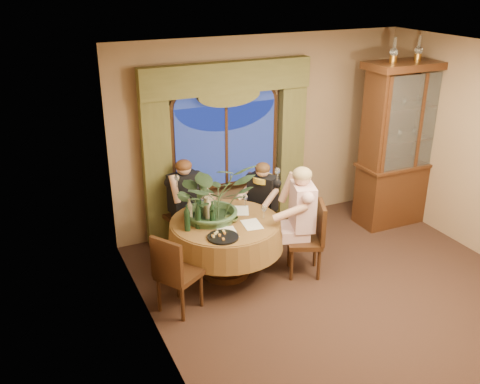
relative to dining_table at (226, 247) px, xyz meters
name	(u,v)px	position (x,y,z in m)	size (l,w,h in m)	color
floor	(355,303)	(1.12, -1.25, -0.38)	(5.00, 5.00, 0.00)	black
wall_back	(262,133)	(1.12, 1.25, 1.02)	(4.50, 4.50, 0.00)	#85694D
ceiling	(380,61)	(1.12, -1.25, 2.42)	(5.00, 5.00, 0.00)	white
window	(226,146)	(0.52, 1.18, 0.92)	(1.62, 0.10, 1.32)	navy
arched_transom	(226,91)	(0.52, 1.18, 1.71)	(1.60, 0.06, 0.44)	navy
drapery_left	(157,165)	(-0.51, 1.13, 0.80)	(0.38, 0.14, 2.32)	#4D4D26
drapery_right	(291,146)	(1.55, 1.13, 0.80)	(0.38, 0.14, 2.32)	#4D4D26
swag_valance	(228,78)	(0.52, 1.10, 1.90)	(2.45, 0.16, 0.42)	#4D4D26
dining_table	(226,247)	(0.00, 0.00, 0.00)	(1.45, 1.45, 0.75)	brown
china_cabinet	(407,144)	(3.09, 0.38, 0.84)	(1.50, 0.59, 2.44)	#31190E
oil_lamp_left	(394,50)	(2.66, 0.38, 2.23)	(0.11, 0.11, 0.34)	#A5722D
oil_lamp_center	(419,48)	(3.09, 0.38, 2.23)	(0.11, 0.11, 0.34)	#A5722D
oil_lamp_right	(442,46)	(3.51, 0.38, 2.23)	(0.11, 0.11, 0.34)	#A5722D
chair_right	(304,240)	(0.91, -0.40, 0.10)	(0.42, 0.42, 0.96)	black
chair_back_right	(256,212)	(0.71, 0.59, 0.10)	(0.42, 0.42, 0.96)	black
chair_back	(179,213)	(-0.27, 1.02, 0.10)	(0.42, 0.42, 0.96)	black
chair_front_left	(179,272)	(-0.77, -0.49, 0.10)	(0.42, 0.42, 0.96)	black
person_pink	(302,220)	(0.93, -0.29, 0.33)	(0.51, 0.46, 1.41)	beige
person_back	(185,204)	(-0.22, 0.91, 0.27)	(0.46, 0.43, 1.30)	black
person_scarf	(263,204)	(0.79, 0.54, 0.24)	(0.44, 0.40, 1.23)	black
stoneware_vase	(209,208)	(-0.15, 0.16, 0.51)	(0.15, 0.15, 0.28)	#978664
centerpiece_plant	(213,169)	(-0.10, 0.15, 1.02)	(1.02, 1.13, 0.88)	#3A5A38
olive_bowl	(231,219)	(0.06, -0.04, 0.40)	(0.17, 0.17, 0.05)	#49572C
cheese_platter	(223,237)	(-0.20, -0.41, 0.39)	(0.37, 0.37, 0.02)	black
wine_bottle_0	(212,214)	(-0.20, -0.08, 0.54)	(0.07, 0.07, 0.33)	black
wine_bottle_1	(187,218)	(-0.51, -0.05, 0.54)	(0.07, 0.07, 0.33)	black
wine_bottle_2	(199,207)	(-0.28, 0.18, 0.54)	(0.07, 0.07, 0.33)	black
wine_bottle_3	(198,216)	(-0.37, -0.05, 0.54)	(0.07, 0.07, 0.33)	black
wine_bottle_4	(208,209)	(-0.20, 0.07, 0.54)	(0.07, 0.07, 0.33)	tan
wine_bottle_5	(190,212)	(-0.42, 0.10, 0.54)	(0.07, 0.07, 0.33)	tan
tasting_paper_0	(252,224)	(0.25, -0.24, 0.38)	(0.21, 0.30, 0.00)	white
tasting_paper_1	(240,211)	(0.29, 0.19, 0.38)	(0.21, 0.30, 0.00)	white
tasting_paper_2	(228,232)	(-0.10, -0.31, 0.38)	(0.21, 0.30, 0.00)	white
wine_glass_person_pink	(264,212)	(0.46, -0.14, 0.46)	(0.07, 0.07, 0.18)	silver
wine_glass_person_back	(203,202)	(-0.11, 0.47, 0.46)	(0.07, 0.07, 0.18)	silver
wine_glass_person_scarf	(245,201)	(0.40, 0.27, 0.46)	(0.07, 0.07, 0.18)	silver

